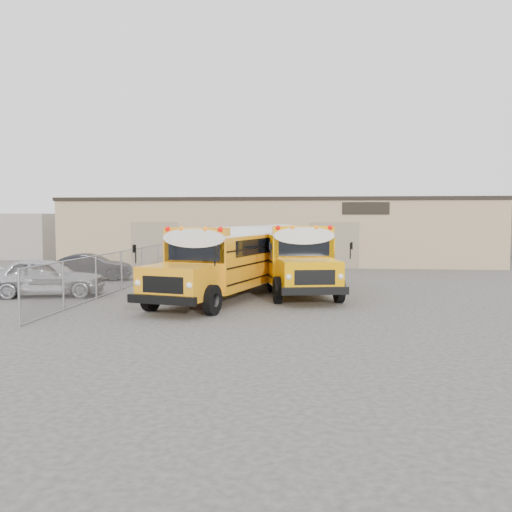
# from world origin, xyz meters

# --- Properties ---
(ground) EXTENTS (120.00, 120.00, 0.00)m
(ground) POSITION_xyz_m (0.00, 0.00, 0.00)
(ground) COLOR #3E3C39
(ground) RESTS_ON ground
(warehouse) EXTENTS (30.20, 10.20, 4.67)m
(warehouse) POSITION_xyz_m (-0.00, 19.99, 2.37)
(warehouse) COLOR #9C8360
(warehouse) RESTS_ON ground
(chainlink_fence) EXTENTS (0.07, 18.07, 1.81)m
(chainlink_fence) POSITION_xyz_m (-6.00, 3.00, 0.90)
(chainlink_fence) COLOR gray
(chainlink_fence) RESTS_ON ground
(distant_building_left) EXTENTS (8.00, 6.00, 3.60)m
(distant_building_left) POSITION_xyz_m (-22.00, 22.00, 1.80)
(distant_building_left) COLOR gray
(distant_building_left) RESTS_ON ground
(school_bus_left) EXTENTS (4.96, 10.62, 3.02)m
(school_bus_left) POSITION_xyz_m (0.90, 7.22, 1.75)
(school_bus_left) COLOR orange
(school_bus_left) RESTS_ON ground
(school_bus_right) EXTENTS (4.59, 10.65, 3.03)m
(school_bus_right) POSITION_xyz_m (0.49, 10.18, 1.75)
(school_bus_right) COLOR #EB9900
(school_bus_right) RESTS_ON ground
(tarp_bundle) EXTENTS (1.25, 1.17, 1.58)m
(tarp_bundle) POSITION_xyz_m (-1.15, -1.66, 0.81)
(tarp_bundle) COLOR black
(tarp_bundle) RESTS_ON ground
(car_silver) EXTENTS (5.17, 3.00, 1.65)m
(car_silver) POSITION_xyz_m (-8.42, 0.50, 0.83)
(car_silver) COLOR #B6B6BB
(car_silver) RESTS_ON ground
(car_dark) EXTENTS (4.47, 2.44, 1.40)m
(car_dark) POSITION_xyz_m (-8.99, 6.64, 0.70)
(car_dark) COLOR black
(car_dark) RESTS_ON ground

